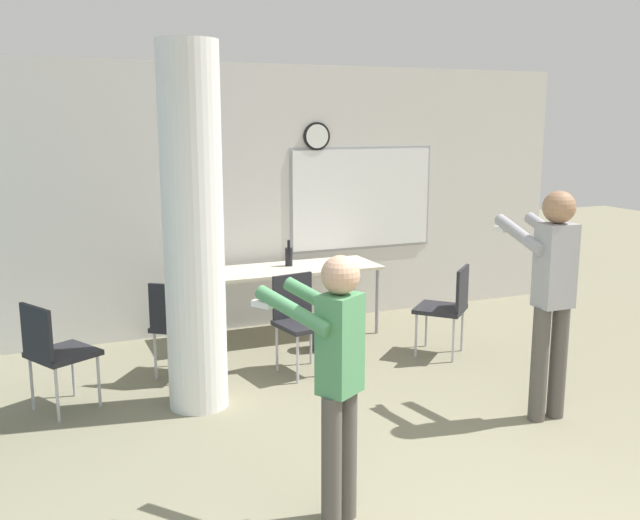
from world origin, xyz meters
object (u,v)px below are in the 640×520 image
Objects in this scene: folding_table at (289,272)px; chair_near_pillar at (54,348)px; chair_table_front at (300,316)px; person_playing_front at (336,369)px; person_playing_side at (551,287)px; chair_mid_room at (448,304)px; bottle_on_table at (289,256)px; chair_table_left at (178,321)px.

chair_near_pillar reaches higher than folding_table.
folding_table is 1.09m from chair_table_front.
person_playing_side is at bearing 18.73° from person_playing_front.
person_playing_side is (-0.11, -1.53, 0.51)m from chair_mid_room.
chair_mid_room is 1.61m from person_playing_side.
person_playing_side is at bearing -94.17° from chair_mid_room.
folding_table is 6.94× the size of bottle_on_table.
bottle_on_table is 0.16× the size of person_playing_side.
person_playing_front is at bearing -58.72° from chair_near_pillar.
person_playing_front is (-2.16, -2.22, 0.39)m from chair_mid_room.
bottle_on_table is 1.63m from chair_table_left.
chair_near_pillar is at bearing 179.68° from chair_mid_room.
chair_mid_room and chair_table_left have the same top height.
person_playing_side reaches higher than chair_mid_room.
person_playing_side reaches higher than chair_table_left.
folding_table is 2.17× the size of chair_table_front.
person_playing_front is at bearing -106.62° from chair_table_front.
person_playing_front reaches higher than chair_mid_room.
chair_table_front is 0.50× the size of person_playing_side.
folding_table is 2.92m from person_playing_side.
bottle_on_table is at bearing 74.46° from chair_table_front.
bottle_on_table is 1.73m from chair_mid_room.
chair_table_front is (-0.31, -1.12, -0.32)m from bottle_on_table.
folding_table is 2.17× the size of chair_near_pillar.
chair_near_pillar is 0.57× the size of person_playing_front.
chair_table_left is (-1.34, -0.86, -0.32)m from bottle_on_table.
person_playing_side is (2.38, -1.92, 0.51)m from chair_table_left.
bottle_on_table is (0.03, 0.08, 0.15)m from folding_table.
chair_table_front is at bearing -105.54° from bottle_on_table.
chair_table_front is (1.03, -0.26, 0.00)m from chair_table_left.
chair_near_pillar is at bearing -152.48° from bottle_on_table.
person_playing_front reaches higher than folding_table.
chair_table_front is at bearing 73.38° from person_playing_front.
chair_table_left is at bearing 171.00° from chair_mid_room.
person_playing_side is at bearing -38.94° from chair_table_left.
person_playing_side is at bearing -50.98° from chair_table_front.
chair_mid_room is at bearing -5.24° from chair_table_front.
folding_table is 1.09× the size of person_playing_side.
chair_mid_room is (1.18, -1.17, -0.17)m from folding_table.
chair_mid_room is 0.57× the size of person_playing_front.
chair_mid_room is 1.00× the size of chair_table_left.
folding_table is at bearing 26.24° from chair_near_pillar.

